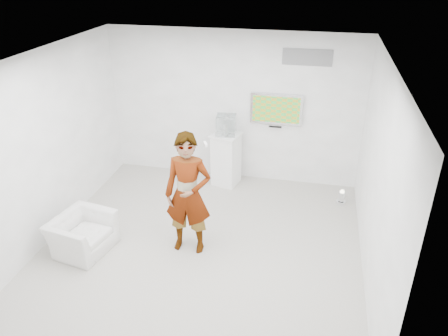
# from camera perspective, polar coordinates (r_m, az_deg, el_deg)

# --- Properties ---
(room) EXTENTS (5.01, 5.01, 3.00)m
(room) POSITION_cam_1_polar(r_m,az_deg,el_deg) (6.42, -3.12, 0.83)
(room) COLOR #A6A198
(room) RESTS_ON ground
(tv) EXTENTS (1.00, 0.08, 0.60)m
(tv) POSITION_cam_1_polar(r_m,az_deg,el_deg) (8.50, 6.86, 7.67)
(tv) COLOR silver
(tv) RESTS_ON room
(logo_decal) EXTENTS (0.90, 0.02, 0.30)m
(logo_decal) POSITION_cam_1_polar(r_m,az_deg,el_deg) (8.24, 10.83, 14.01)
(logo_decal) COLOR slate
(logo_decal) RESTS_ON room
(person) EXTENTS (0.73, 0.50, 1.97)m
(person) POSITION_cam_1_polar(r_m,az_deg,el_deg) (6.62, -4.72, -3.46)
(person) COLOR silver
(person) RESTS_ON room
(armchair) EXTENTS (0.94, 1.03, 0.59)m
(armchair) POSITION_cam_1_polar(r_m,az_deg,el_deg) (7.28, -18.02, -8.18)
(armchair) COLOR silver
(armchair) RESTS_ON room
(pedestal) EXTENTS (0.63, 0.63, 1.08)m
(pedestal) POSITION_cam_1_polar(r_m,az_deg,el_deg) (8.72, 0.28, 1.20)
(pedestal) COLOR white
(pedestal) RESTS_ON room
(floor_uplight) EXTENTS (0.21, 0.21, 0.28)m
(floor_uplight) POSITION_cam_1_polar(r_m,az_deg,el_deg) (8.47, 15.09, -3.70)
(floor_uplight) COLOR white
(floor_uplight) RESTS_ON room
(vitrine) EXTENTS (0.41, 0.41, 0.37)m
(vitrine) POSITION_cam_1_polar(r_m,az_deg,el_deg) (8.44, 0.29, 5.64)
(vitrine) COLOR white
(vitrine) RESTS_ON pedestal
(console) EXTENTS (0.07, 0.16, 0.21)m
(console) POSITION_cam_1_polar(r_m,az_deg,el_deg) (8.47, 0.29, 5.14)
(console) COLOR white
(console) RESTS_ON pedestal
(wii_remote) EXTENTS (0.09, 0.15, 0.04)m
(wii_remote) POSITION_cam_1_polar(r_m,az_deg,el_deg) (6.34, -2.45, 3.16)
(wii_remote) COLOR white
(wii_remote) RESTS_ON person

